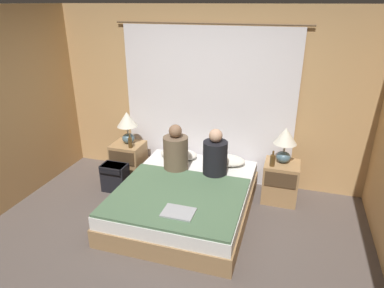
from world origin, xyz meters
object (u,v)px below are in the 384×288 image
object	(u,v)px
person_left_in_bed	(176,152)
nightstand_right	(280,182)
lamp_left	(127,123)
beer_bottle_on_left_stand	(130,142)
pillow_right	(225,160)
pillow_left	(179,154)
beer_bottle_on_right_stand	(273,160)
nightstand_left	(129,160)
backpack_on_floor	(115,176)
laptop_on_bed	(179,212)
person_right_in_bed	(215,156)
bed	(185,199)
lamp_right	(285,140)

from	to	relation	value
person_left_in_bed	nightstand_right	bearing A→B (deg)	11.44
lamp_left	beer_bottle_on_left_stand	world-z (taller)	lamp_left
pillow_right	person_left_in_bed	world-z (taller)	person_left_in_bed
pillow_left	beer_bottle_on_right_stand	xyz separation A→B (m)	(1.36, -0.20, 0.18)
nightstand_left	pillow_left	bearing A→B (deg)	6.36
person_left_in_bed	backpack_on_floor	size ratio (longest dim) A/B	1.60
nightstand_right	backpack_on_floor	distance (m)	2.31
pillow_left	beer_bottle_on_left_stand	world-z (taller)	beer_bottle_on_left_stand
pillow_right	laptop_on_bed	distance (m)	1.41
person_right_in_bed	bed	bearing A→B (deg)	-125.71
beer_bottle_on_right_stand	person_right_in_bed	bearing A→B (deg)	-167.11
lamp_left	laptop_on_bed	xyz separation A→B (m)	(1.27, -1.35, -0.43)
person_right_in_bed	laptop_on_bed	world-z (taller)	person_right_in_bed
nightstand_left	lamp_right	xyz separation A→B (m)	(2.27, 0.04, 0.59)
pillow_right	lamp_left	bearing A→B (deg)	-178.25
bed	beer_bottle_on_left_stand	bearing A→B (deg)	151.31
pillow_right	beer_bottle_on_left_stand	xyz separation A→B (m)	(-1.37, -0.20, 0.18)
lamp_left	person_right_in_bed	xyz separation A→B (m)	(1.42, -0.32, -0.20)
nightstand_left	pillow_left	distance (m)	0.81
bed	backpack_on_floor	distance (m)	1.16
bed	nightstand_right	bearing A→B (deg)	30.84
lamp_left	pillow_right	xyz separation A→B (m)	(1.48, 0.05, -0.41)
bed	person_right_in_bed	xyz separation A→B (m)	(0.28, 0.39, 0.47)
lamp_right	beer_bottle_on_right_stand	distance (m)	0.31
backpack_on_floor	pillow_left	bearing A→B (deg)	33.73
pillow_left	backpack_on_floor	size ratio (longest dim) A/B	1.37
nightstand_left	backpack_on_floor	distance (m)	0.44
pillow_left	laptop_on_bed	size ratio (longest dim) A/B	1.61
lamp_right	beer_bottle_on_right_stand	world-z (taller)	lamp_right
person_right_in_bed	lamp_right	bearing A→B (deg)	20.87
lamp_left	laptop_on_bed	bearing A→B (deg)	-46.82
nightstand_left	lamp_right	distance (m)	2.34
person_left_in_bed	beer_bottle_on_right_stand	bearing A→B (deg)	7.44
beer_bottle_on_right_stand	nightstand_left	bearing A→B (deg)	176.88
pillow_right	nightstand_right	bearing A→B (deg)	-6.36
person_right_in_bed	beer_bottle_on_right_stand	distance (m)	0.74
person_right_in_bed	laptop_on_bed	size ratio (longest dim) A/B	1.88
pillow_right	person_right_in_bed	bearing A→B (deg)	-100.30
person_left_in_bed	laptop_on_bed	distance (m)	1.12
lamp_left	person_left_in_bed	bearing A→B (deg)	-20.37
beer_bottle_on_left_stand	pillow_right	bearing A→B (deg)	8.43
pillow_right	nightstand_left	bearing A→B (deg)	-176.64
lamp_right	person_left_in_bed	bearing A→B (deg)	-166.92
nightstand_left	lamp_right	size ratio (longest dim) A/B	1.14
lamp_left	nightstand_left	bearing A→B (deg)	-90.00
person_right_in_bed	beer_bottle_on_right_stand	size ratio (longest dim) A/B	3.06
beer_bottle_on_left_stand	backpack_on_floor	world-z (taller)	beer_bottle_on_left_stand
nightstand_left	person_left_in_bed	world-z (taller)	person_left_in_bed
pillow_right	beer_bottle_on_left_stand	world-z (taller)	beer_bottle_on_left_stand
pillow_left	beer_bottle_on_right_stand	distance (m)	1.38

